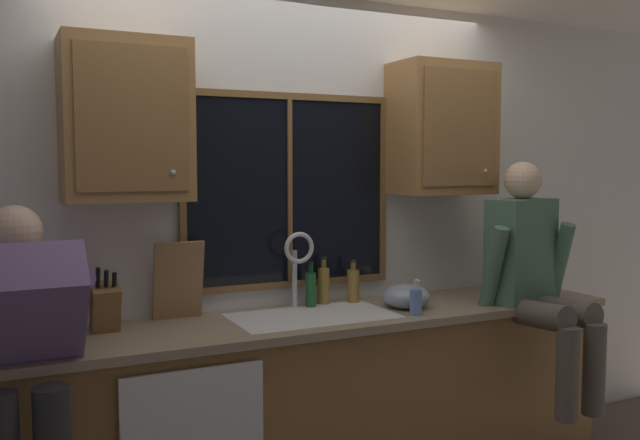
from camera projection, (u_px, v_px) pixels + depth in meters
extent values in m
cube|color=silver|center=(279.00, 238.00, 3.62)|extent=(5.71, 0.12, 2.55)
cube|color=black|center=(289.00, 191.00, 3.56)|extent=(1.10, 0.02, 0.95)
cube|color=brown|center=(289.00, 96.00, 3.51)|extent=(1.17, 0.02, 0.04)
cube|color=brown|center=(290.00, 284.00, 3.59)|extent=(1.17, 0.02, 0.04)
cube|color=brown|center=(182.00, 193.00, 3.30)|extent=(0.03, 0.02, 0.95)
cube|color=brown|center=(383.00, 189.00, 3.79)|extent=(0.03, 0.02, 0.95)
cube|color=brown|center=(290.00, 191.00, 3.55)|extent=(0.02, 0.02, 0.95)
cube|color=olive|center=(306.00, 411.00, 3.38)|extent=(3.31, 0.58, 0.88)
cube|color=gray|center=(308.00, 321.00, 3.32)|extent=(3.37, 0.62, 0.04)
cube|color=#9E703D|center=(126.00, 121.00, 3.02)|extent=(0.55, 0.33, 0.72)
cube|color=olive|center=(133.00, 118.00, 2.86)|extent=(0.47, 0.01, 0.62)
sphere|color=#B2B2B7|center=(173.00, 173.00, 2.95)|extent=(0.02, 0.02, 0.02)
cube|color=#9E703D|center=(442.00, 129.00, 3.76)|extent=(0.55, 0.33, 0.72)
cube|color=olive|center=(461.00, 128.00, 3.61)|extent=(0.47, 0.01, 0.62)
sphere|color=#B2B2B7|center=(485.00, 171.00, 3.69)|extent=(0.02, 0.02, 0.02)
cube|color=silver|center=(312.00, 318.00, 3.34)|extent=(0.80, 0.46, 0.02)
cube|color=beige|center=(275.00, 342.00, 3.27)|extent=(0.36, 0.42, 0.20)
cube|color=beige|center=(348.00, 333.00, 3.44)|extent=(0.36, 0.42, 0.20)
cube|color=silver|center=(313.00, 338.00, 3.35)|extent=(0.04, 0.42, 0.20)
cylinder|color=silver|center=(295.00, 279.00, 3.53)|extent=(0.03, 0.03, 0.30)
torus|color=silver|center=(299.00, 248.00, 3.46)|extent=(0.16, 0.02, 0.16)
cylinder|color=silver|center=(308.00, 297.00, 3.57)|extent=(0.03, 0.03, 0.09)
cube|color=slate|center=(20.00, 317.00, 2.51)|extent=(0.44, 0.55, 0.58)
sphere|color=beige|center=(15.00, 231.00, 2.72)|extent=(0.21, 0.21, 0.21)
cylinder|color=slate|center=(77.00, 291.00, 2.77)|extent=(0.09, 0.52, 0.26)
cylinder|color=#595147|center=(536.00, 314.00, 3.46)|extent=(0.14, 0.43, 0.16)
cylinder|color=#595147|center=(562.00, 311.00, 3.54)|extent=(0.14, 0.43, 0.16)
cylinder|color=#595147|center=(567.00, 374.00, 3.29)|extent=(0.11, 0.11, 0.46)
cylinder|color=#595147|center=(594.00, 369.00, 3.37)|extent=(0.11, 0.11, 0.46)
cube|color=#4C7259|center=(521.00, 250.00, 3.68)|extent=(0.44, 0.29, 0.56)
sphere|color=beige|center=(523.00, 180.00, 3.64)|extent=(0.20, 0.20, 0.20)
cylinder|color=#4C7259|center=(493.00, 269.00, 3.54)|extent=(0.08, 0.20, 0.47)
cylinder|color=#4C7259|center=(559.00, 263.00, 3.74)|extent=(0.08, 0.20, 0.47)
cube|color=brown|center=(105.00, 309.00, 3.02)|extent=(0.12, 0.18, 0.25)
cylinder|color=black|center=(98.00, 277.00, 2.94)|extent=(0.02, 0.05, 0.09)
cylinder|color=black|center=(106.00, 278.00, 2.95)|extent=(0.02, 0.04, 0.08)
cylinder|color=black|center=(114.00, 279.00, 2.97)|extent=(0.02, 0.04, 0.06)
cube|color=#997047|center=(178.00, 281.00, 3.25)|extent=(0.24, 0.10, 0.38)
ellipsoid|color=#8C99A8|center=(406.00, 296.00, 3.54)|extent=(0.26, 0.26, 0.13)
cylinder|color=#668CCC|center=(416.00, 302.00, 3.36)|extent=(0.06, 0.06, 0.13)
cylinder|color=silver|center=(416.00, 285.00, 3.35)|extent=(0.02, 0.02, 0.04)
cylinder|color=silver|center=(418.00, 281.00, 3.33)|extent=(0.01, 0.04, 0.01)
cylinder|color=#1E592D|center=(311.00, 290.00, 3.55)|extent=(0.06, 0.06, 0.18)
cylinder|color=#184724|center=(311.00, 269.00, 3.54)|extent=(0.03, 0.03, 0.04)
cylinder|color=black|center=(311.00, 263.00, 3.53)|extent=(0.03, 0.03, 0.01)
cylinder|color=olive|center=(353.00, 286.00, 3.66)|extent=(0.07, 0.07, 0.18)
cylinder|color=brown|center=(353.00, 266.00, 3.65)|extent=(0.03, 0.03, 0.04)
cylinder|color=black|center=(353.00, 261.00, 3.65)|extent=(0.03, 0.03, 0.01)
cylinder|color=olive|center=(324.00, 286.00, 3.62)|extent=(0.06, 0.06, 0.19)
cylinder|color=brown|center=(324.00, 264.00, 3.61)|extent=(0.03, 0.03, 0.05)
cylinder|color=black|center=(324.00, 258.00, 3.61)|extent=(0.03, 0.03, 0.01)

